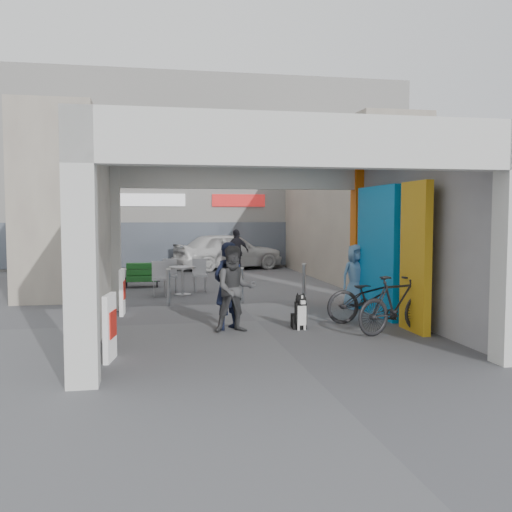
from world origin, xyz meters
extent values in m
plane|color=#515256|center=(0.00, 0.00, 0.00)|extent=(90.00, 90.00, 0.00)
cube|color=silver|center=(-3.00, -4.00, 1.75)|extent=(0.40, 0.40, 3.50)
cube|color=silver|center=(-3.00, 2.00, 1.75)|extent=(0.40, 0.40, 3.50)
cube|color=silver|center=(3.00, -4.00, 1.75)|extent=(0.40, 0.40, 3.50)
cube|color=orange|center=(3.00, 2.00, 1.75)|extent=(0.40, 0.40, 3.50)
plane|color=silver|center=(-3.00, -1.00, 1.75)|extent=(0.00, 6.40, 6.40)
plane|color=#9B9CA1|center=(3.00, -1.00, 1.75)|extent=(0.00, 6.40, 6.40)
cube|color=#0C7FC9|center=(2.70, 0.20, 1.40)|extent=(0.15, 2.00, 2.80)
cube|color=gold|center=(2.70, -1.60, 1.40)|extent=(0.15, 1.00, 2.80)
plane|color=beige|center=(0.00, -1.00, 3.50)|extent=(6.40, 6.40, 0.00)
cube|color=silver|center=(0.00, 2.05, 3.15)|extent=(6.40, 0.30, 0.70)
cube|color=silver|center=(0.00, -4.05, 3.15)|extent=(6.40, 0.30, 0.70)
cube|color=silver|center=(0.00, 2.22, 3.10)|extent=(4.20, 0.05, 0.55)
cube|color=white|center=(0.00, 14.00, 4.00)|extent=(18.00, 4.00, 8.00)
cube|color=#515966|center=(0.00, 11.95, 1.00)|extent=(16.20, 0.06, 1.80)
cube|color=white|center=(-2.00, 11.96, 2.80)|extent=(2.60, 0.06, 0.50)
cube|color=red|center=(1.50, 11.96, 2.80)|extent=(2.20, 0.06, 0.50)
cube|color=#AEA490|center=(-4.50, 7.50, 2.50)|extent=(2.00, 9.00, 5.00)
cube|color=#AEA490|center=(4.50, 7.50, 2.50)|extent=(2.00, 9.00, 5.00)
cylinder|color=#96999F|center=(-1.71, 2.35, 0.44)|extent=(0.09, 0.09, 0.89)
cylinder|color=#96999F|center=(0.09, 2.46, 0.44)|extent=(0.09, 0.09, 0.87)
cylinder|color=#96999F|center=(1.68, 2.45, 0.47)|extent=(0.09, 0.09, 0.94)
cube|color=silver|center=(-2.75, -2.75, 0.50)|extent=(0.17, 0.56, 1.00)
cube|color=red|center=(-2.71, -2.75, 0.55)|extent=(0.10, 0.39, 0.40)
cube|color=silver|center=(-2.75, 1.27, 0.50)|extent=(0.10, 0.55, 1.00)
cube|color=red|center=(-2.71, 1.27, 0.55)|extent=(0.06, 0.39, 0.40)
cylinder|color=#A09FA4|center=(-1.27, 4.22, 0.38)|extent=(0.06, 0.06, 0.75)
cylinder|color=#A09FA4|center=(-1.27, 4.22, 0.01)|extent=(0.46, 0.46, 0.02)
cylinder|color=#A09FA4|center=(-1.27, 4.22, 0.75)|extent=(0.73, 0.73, 0.05)
cube|color=#A09FA4|center=(-1.90, 4.01, 0.23)|extent=(0.40, 0.40, 0.47)
cube|color=#A09FA4|center=(-1.90, 4.20, 0.70)|extent=(0.40, 0.05, 0.47)
cube|color=#A09FA4|center=(-0.75, 4.74, 0.23)|extent=(0.40, 0.40, 0.47)
cube|color=#A09FA4|center=(-0.75, 4.93, 0.70)|extent=(0.40, 0.05, 0.47)
cube|color=#A09FA4|center=(-1.59, 4.85, 0.23)|extent=(0.40, 0.40, 0.47)
cube|color=#A09FA4|center=(-1.59, 5.04, 0.70)|extent=(0.40, 0.05, 0.47)
cube|color=black|center=(-2.39, 6.17, 0.14)|extent=(1.09, 0.55, 0.27)
cube|color=#1C5E1A|center=(-2.39, 6.03, 0.27)|extent=(0.91, 0.32, 0.16)
cube|color=#1C5E1A|center=(-2.39, 6.17, 0.46)|extent=(0.91, 0.32, 0.16)
cube|color=#1C5E1A|center=(-2.39, 6.30, 0.64)|extent=(0.91, 0.32, 0.16)
cube|color=#1C5E1A|center=(0.54, 7.09, 0.14)|extent=(0.48, 0.39, 0.28)
cube|color=navy|center=(0.54, 7.09, 0.42)|extent=(0.48, 0.39, 0.28)
cube|color=black|center=(0.66, -0.88, 0.13)|extent=(0.26, 0.35, 0.26)
cube|color=black|center=(0.66, -1.02, 0.33)|extent=(0.21, 0.18, 0.39)
cube|color=silver|center=(0.66, -1.12, 0.28)|extent=(0.16, 0.03, 0.37)
cylinder|color=silver|center=(0.60, -1.09, 0.15)|extent=(0.05, 0.05, 0.31)
cylinder|color=silver|center=(0.72, -1.09, 0.15)|extent=(0.05, 0.05, 0.31)
sphere|color=black|center=(0.66, -1.04, 0.57)|extent=(0.21, 0.21, 0.21)
cube|color=silver|center=(0.66, -1.15, 0.55)|extent=(0.09, 0.13, 0.07)
cone|color=black|center=(0.61, -1.00, 0.67)|extent=(0.08, 0.08, 0.09)
cone|color=black|center=(0.71, -1.00, 0.67)|extent=(0.08, 0.08, 0.09)
imported|color=black|center=(-0.72, -0.71, 0.83)|extent=(0.72, 0.70, 1.67)
imported|color=#3F4042|center=(-0.59, -1.00, 0.80)|extent=(0.80, 0.63, 1.61)
imported|color=#6393C1|center=(2.58, 1.17, 0.75)|extent=(0.79, 0.57, 1.50)
imported|color=black|center=(1.04, 9.49, 0.83)|extent=(1.05, 0.72, 1.66)
imported|color=black|center=(2.30, -0.55, 0.53)|extent=(2.06, 0.88, 1.05)
imported|color=black|center=(2.30, -1.69, 0.54)|extent=(1.86, 1.06, 1.08)
imported|color=silver|center=(0.98, 11.40, 0.75)|extent=(4.72, 2.90, 1.50)
camera|label=1|loc=(-2.15, -11.40, 2.16)|focal=40.00mm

